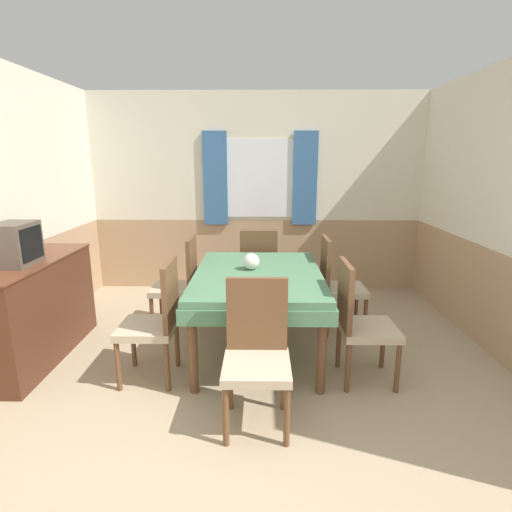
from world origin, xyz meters
TOP-DOWN VIEW (x-y plane):
  - ground_plane at (0.00, 0.00)m, footprint 16.00×16.00m
  - wall_back at (0.00, 3.63)m, footprint 4.76×0.09m
  - wall_left at (-2.20, 1.80)m, footprint 0.05×4.01m
  - wall_right at (2.20, 1.80)m, footprint 0.05×4.01m
  - dining_table at (0.04, 1.70)m, footprint 1.16×1.59m
  - chair_head_window at (0.04, 2.73)m, footprint 0.44×0.44m
  - chair_left_near at (-0.77, 1.21)m, footprint 0.44×0.44m
  - chair_right_near at (0.85, 1.21)m, footprint 0.44×0.44m
  - chair_right_far at (0.85, 2.20)m, footprint 0.44×0.44m
  - chair_left_far at (-0.77, 2.20)m, footprint 0.44×0.44m
  - chair_head_near at (0.04, 0.68)m, footprint 0.44×0.44m
  - sideboard at (-1.94, 1.56)m, footprint 0.46×1.42m
  - tv at (-1.95, 1.41)m, footprint 0.29×0.36m
  - vase at (-0.03, 1.79)m, footprint 0.15×0.15m

SIDE VIEW (x-z plane):
  - ground_plane at x=0.00m, z-range 0.00..0.00m
  - sideboard at x=-1.94m, z-range 0.01..0.91m
  - chair_head_window at x=0.04m, z-range 0.03..1.02m
  - chair_left_near at x=-0.77m, z-range 0.03..1.02m
  - chair_right_near at x=0.85m, z-range 0.03..1.02m
  - chair_right_far at x=0.85m, z-range 0.03..1.02m
  - chair_left_far at x=-0.77m, z-range 0.03..1.02m
  - chair_head_near at x=0.04m, z-range 0.03..1.02m
  - dining_table at x=0.04m, z-range 0.28..1.05m
  - vase at x=-0.03m, z-range 0.77..0.92m
  - tv at x=-1.95m, z-range 0.91..1.26m
  - wall_left at x=-2.20m, z-range 0.00..2.60m
  - wall_right at x=2.20m, z-range 0.00..2.60m
  - wall_back at x=0.00m, z-range 0.01..2.61m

